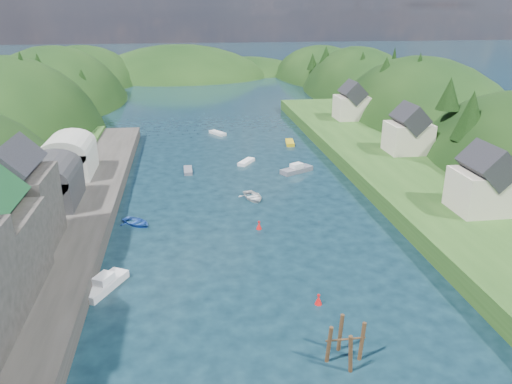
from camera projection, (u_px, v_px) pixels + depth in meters
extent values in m
plane|color=black|center=(238.00, 169.00, 84.50)|extent=(600.00, 600.00, 0.00)
ellipsoid|color=black|center=(13.00, 183.00, 104.89)|extent=(44.00, 75.56, 52.00)
ellipsoid|color=black|center=(59.00, 132.00, 144.50)|extent=(44.00, 75.56, 48.19)
ellipsoid|color=black|center=(84.00, 100.00, 182.85)|extent=(44.00, 75.56, 39.00)
ellipsoid|color=black|center=(418.00, 162.00, 116.59)|extent=(36.00, 75.56, 48.00)
ellipsoid|color=black|center=(357.00, 120.00, 156.21)|extent=(36.00, 75.56, 44.49)
ellipsoid|color=black|center=(322.00, 93.00, 194.61)|extent=(36.00, 75.56, 36.00)
ellipsoid|color=black|center=(180.00, 102.00, 197.88)|extent=(80.00, 60.00, 44.00)
ellipsoid|color=black|center=(247.00, 101.00, 211.56)|extent=(70.00, 56.00, 36.00)
cone|color=black|center=(1.00, 83.00, 89.78)|extent=(4.73, 4.73, 6.17)
cone|color=black|center=(22.00, 72.00, 98.81)|extent=(4.34, 4.34, 8.11)
cone|color=black|center=(33.00, 91.00, 108.16)|extent=(5.28, 5.28, 5.54)
cone|color=black|center=(39.00, 68.00, 114.66)|extent=(4.77, 4.77, 6.76)
cone|color=black|center=(82.00, 79.00, 125.54)|extent=(4.07, 4.07, 5.07)
cone|color=black|center=(74.00, 68.00, 138.50)|extent=(4.56, 4.56, 7.80)
cone|color=black|center=(59.00, 70.00, 145.96)|extent=(4.75, 4.75, 5.94)
cone|color=black|center=(83.00, 63.00, 153.73)|extent=(4.27, 4.27, 7.58)
cone|color=black|center=(471.00, 115.00, 75.53)|extent=(5.29, 5.29, 7.53)
cone|color=black|center=(450.00, 93.00, 83.23)|extent=(4.07, 4.07, 5.44)
cone|color=black|center=(438.00, 103.00, 94.73)|extent=(3.40, 3.40, 6.46)
cone|color=black|center=(418.00, 76.00, 106.27)|extent=(4.94, 4.94, 9.81)
cone|color=black|center=(386.00, 71.00, 112.14)|extent=(5.25, 5.25, 6.24)
cone|color=black|center=(394.00, 63.00, 123.78)|extent=(3.36, 3.36, 7.96)
cone|color=black|center=(362.00, 64.00, 137.36)|extent=(4.57, 4.57, 7.02)
cone|color=black|center=(354.00, 65.00, 152.46)|extent=(3.59, 3.59, 5.93)
cone|color=black|center=(326.00, 55.00, 157.52)|extent=(4.14, 4.14, 5.35)
cone|color=black|center=(312.00, 61.00, 166.73)|extent=(3.83, 3.83, 5.41)
cube|color=#2D2B28|center=(44.00, 256.00, 53.16)|extent=(12.00, 110.00, 2.00)
cube|color=#2D2B28|center=(19.00, 210.00, 52.07)|extent=(7.00, 8.00, 8.00)
cube|color=black|center=(11.00, 166.00, 50.36)|extent=(5.15, 8.32, 5.15)
cube|color=#2D2D30|center=(50.00, 189.00, 63.89)|extent=(7.00, 9.00, 4.00)
cylinder|color=#2D2D30|center=(48.00, 174.00, 63.18)|extent=(7.00, 9.00, 7.00)
cube|color=#B2B2A8|center=(69.00, 161.00, 75.01)|extent=(7.00, 9.00, 4.00)
cylinder|color=#B2B2A8|center=(67.00, 148.00, 74.30)|extent=(7.00, 9.00, 7.00)
cube|color=#234719|center=(403.00, 174.00, 78.13)|extent=(16.00, 120.00, 2.40)
cube|color=beige|center=(483.00, 191.00, 60.41)|extent=(7.00, 6.00, 5.00)
cube|color=black|center=(488.00, 165.00, 59.24)|extent=(5.15, 6.24, 5.15)
cube|color=beige|center=(408.00, 138.00, 84.77)|extent=(7.00, 6.00, 5.00)
cube|color=black|center=(410.00, 118.00, 83.59)|extent=(5.15, 6.24, 5.15)
cube|color=beige|center=(352.00, 107.00, 109.65)|extent=(7.00, 6.00, 5.00)
cube|color=black|center=(353.00, 92.00, 108.48)|extent=(5.15, 6.24, 5.15)
cylinder|color=#382314|center=(361.00, 345.00, 38.68)|extent=(0.32, 0.32, 3.92)
cylinder|color=#382314|center=(340.00, 336.00, 39.73)|extent=(0.32, 0.32, 3.92)
cylinder|color=#382314|center=(329.00, 348.00, 38.33)|extent=(0.32, 0.32, 3.92)
cylinder|color=#382314|center=(350.00, 357.00, 37.29)|extent=(0.32, 0.32, 3.92)
cylinder|color=#382314|center=(346.00, 339.00, 38.29)|extent=(3.16, 0.16, 0.16)
cone|color=red|center=(318.00, 300.00, 46.16)|extent=(0.70, 0.70, 0.90)
sphere|color=red|center=(319.00, 295.00, 45.99)|extent=(0.30, 0.30, 0.30)
cone|color=red|center=(259.00, 226.00, 61.70)|extent=(0.70, 0.70, 0.90)
sphere|color=red|center=(259.00, 222.00, 61.52)|extent=(0.30, 0.30, 0.30)
imported|color=silver|center=(253.00, 197.00, 71.35)|extent=(4.38, 5.30, 0.95)
imported|color=#1B4298|center=(137.00, 222.00, 63.03)|extent=(5.18, 5.14, 0.88)
cube|color=slate|center=(297.00, 170.00, 82.73)|extent=(5.95, 4.45, 0.80)
cube|color=silver|center=(297.00, 166.00, 82.45)|extent=(2.40, 2.14, 0.70)
cube|color=slate|center=(188.00, 170.00, 82.89)|extent=(1.40, 4.07, 0.57)
cube|color=white|center=(246.00, 162.00, 87.37)|extent=(3.47, 4.25, 0.59)
cube|color=silver|center=(104.00, 286.00, 48.72)|extent=(4.38, 5.90, 0.80)
cube|color=silver|center=(104.00, 278.00, 48.44)|extent=(2.11, 2.38, 0.70)
cube|color=silver|center=(218.00, 133.00, 106.91)|extent=(3.61, 4.56, 0.62)
cube|color=gold|center=(290.00, 143.00, 99.49)|extent=(2.04, 4.69, 0.64)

